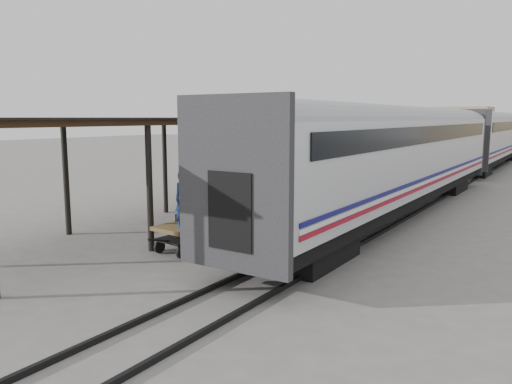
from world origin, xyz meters
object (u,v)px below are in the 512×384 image
object	(u,v)px
baggage_cart	(193,229)
pedestrian	(318,180)
porter	(184,199)
luggage_tug	(364,168)

from	to	relation	value
baggage_cart	pedestrian	xyz separation A→B (m)	(-1.72, 12.40, 0.14)
baggage_cart	porter	bearing A→B (deg)	-63.61
luggage_tug	porter	bearing A→B (deg)	-102.19
porter	pedestrian	bearing A→B (deg)	27.52
pedestrian	porter	bearing A→B (deg)	109.99
luggage_tug	porter	size ratio (longest dim) A/B	1.07
luggage_tug	pedestrian	world-z (taller)	pedestrian
porter	pedestrian	xyz separation A→B (m)	(-1.97, 13.05, -0.94)
luggage_tug	pedestrian	size ratio (longest dim) A/B	1.18
porter	baggage_cart	bearing A→B (deg)	40.00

